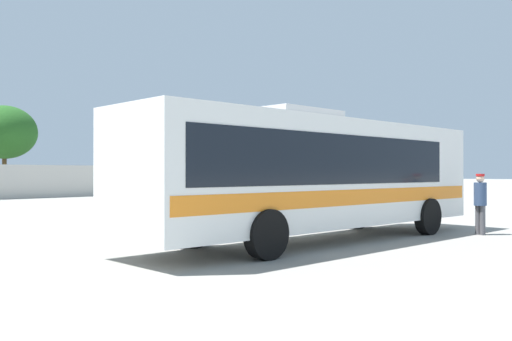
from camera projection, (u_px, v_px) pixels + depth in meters
ground_plane at (73, 221)px, 20.13m from camera, size 300.00×300.00×0.00m
coach_bus_white_orange at (314, 172)px, 13.99m from camera, size 11.41×3.36×3.35m
attendant_by_bus_door at (480, 200)px, 15.54m from camera, size 0.45×0.45×1.75m
roadside_tree_midright at (4, 132)px, 40.46m from camera, size 4.68×4.68×6.80m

